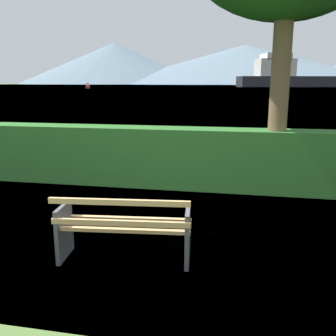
% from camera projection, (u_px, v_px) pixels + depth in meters
% --- Properties ---
extents(ground_plane, '(1400.00, 1400.00, 0.00)m').
position_uv_depth(ground_plane, '(126.00, 258.00, 4.68)').
color(ground_plane, '#4C6B33').
extents(water_surface, '(620.00, 620.00, 0.00)m').
position_uv_depth(water_surface, '(243.00, 85.00, 299.59)').
color(water_surface, slate).
rests_on(water_surface, ground_plane).
extents(park_bench, '(1.67, 0.74, 0.87)m').
position_uv_depth(park_bench, '(124.00, 228.00, 4.53)').
color(park_bench, tan).
rests_on(park_bench, ground_plane).
extents(hedge_row, '(8.48, 0.72, 1.23)m').
position_uv_depth(hedge_row, '(175.00, 157.00, 7.82)').
color(hedge_row, '#2D6B28').
rests_on(hedge_row, ground_plane).
extents(cargo_ship_large, '(99.54, 39.02, 16.25)m').
position_uv_depth(cargo_ship_large, '(321.00, 78.00, 189.99)').
color(cargo_ship_large, '#232328').
rests_on(cargo_ship_large, water_surface).
extents(fishing_boat_near, '(3.38, 5.53, 1.21)m').
position_uv_depth(fishing_boat_near, '(88.00, 85.00, 253.08)').
color(fishing_boat_near, gold).
rests_on(fishing_boat_near, water_surface).
extents(sailboat_mid, '(2.96, 4.90, 2.10)m').
position_uv_depth(sailboat_mid, '(88.00, 86.00, 140.79)').
color(sailboat_mid, '#B2332D').
rests_on(sailboat_mid, water_surface).
extents(distant_hills, '(733.93, 423.22, 81.47)m').
position_uv_depth(distant_hills, '(277.00, 61.00, 551.79)').
color(distant_hills, slate).
rests_on(distant_hills, ground_plane).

